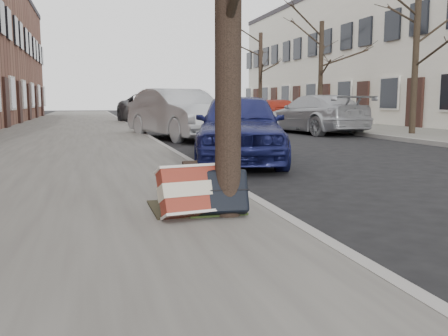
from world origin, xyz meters
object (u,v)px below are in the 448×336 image
object	(u,v)px
car_near_mid	(179,114)
suitcase_red	(194,191)
suitcase_navy	(217,192)
car_near_front	(239,127)

from	to	relation	value
car_near_mid	suitcase_red	bearing A→B (deg)	-115.35
suitcase_red	suitcase_navy	distance (m)	0.22
car_near_mid	suitcase_navy	bearing A→B (deg)	-114.24
suitcase_red	car_near_front	size ratio (longest dim) A/B	0.16
suitcase_red	car_near_front	bearing A→B (deg)	58.74
car_near_front	car_near_mid	size ratio (longest dim) A/B	0.85
suitcase_red	suitcase_navy	xyz separation A→B (m)	(0.22, 0.00, -0.02)
suitcase_navy	car_near_mid	distance (m)	11.00
car_near_front	car_near_mid	world-z (taller)	car_near_mid
suitcase_navy	car_near_front	xyz separation A→B (m)	(1.66, 4.76, 0.34)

